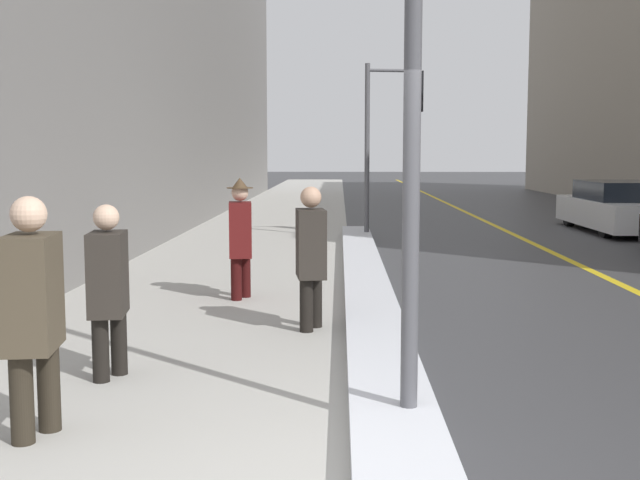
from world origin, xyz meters
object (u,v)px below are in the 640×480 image
(parked_car_white, at_px, (620,208))
(pedestrian_nearside, at_px, (32,306))
(pedestrian_trailing, at_px, (108,283))
(pedestrian_in_fedora, at_px, (240,234))
(traffic_light_near, at_px, (397,113))
(pedestrian_in_glasses, at_px, (311,251))

(parked_car_white, bearing_deg, pedestrian_nearside, 148.77)
(pedestrian_trailing, height_order, parked_car_white, pedestrian_trailing)
(pedestrian_trailing, bearing_deg, pedestrian_in_fedora, 163.08)
(traffic_light_near, distance_m, pedestrian_in_glasses, 9.75)
(pedestrian_nearside, height_order, pedestrian_in_fedora, pedestrian_nearside)
(pedestrian_in_fedora, relative_size, parked_car_white, 0.33)
(parked_car_white, bearing_deg, pedestrian_in_fedora, 139.13)
(pedestrian_nearside, xyz_separation_m, parked_car_white, (9.05, 14.79, -0.32))
(pedestrian_nearside, relative_size, pedestrian_in_fedora, 1.02)
(parked_car_white, bearing_deg, traffic_light_near, 109.10)
(pedestrian_in_fedora, distance_m, parked_car_white, 12.62)
(pedestrian_trailing, relative_size, parked_car_white, 0.31)
(pedestrian_in_glasses, relative_size, parked_car_white, 0.33)
(pedestrian_in_fedora, bearing_deg, traffic_light_near, 153.98)
(pedestrian_nearside, xyz_separation_m, pedestrian_trailing, (0.09, 1.45, -0.08))
(pedestrian_nearside, bearing_deg, pedestrian_in_glasses, 145.57)
(pedestrian_trailing, xyz_separation_m, parked_car_white, (8.96, 13.34, -0.24))
(pedestrian_trailing, height_order, pedestrian_in_fedora, pedestrian_in_fedora)
(traffic_light_near, xyz_separation_m, pedestrian_in_fedora, (-2.58, -7.55, -1.95))
(traffic_light_near, xyz_separation_m, pedestrian_in_glasses, (-1.58, -9.42, -1.95))
(pedestrian_in_fedora, bearing_deg, pedestrian_nearside, -15.27)
(pedestrian_in_glasses, bearing_deg, pedestrian_nearside, -34.43)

